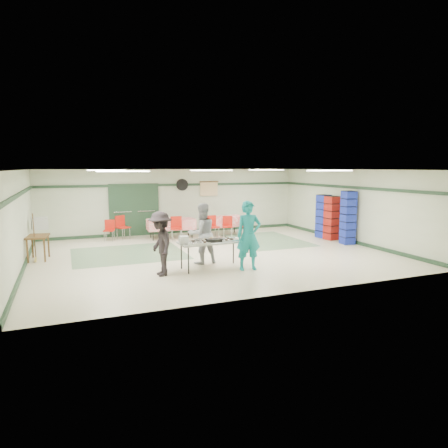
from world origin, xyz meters
name	(u,v)px	position (x,y,z in m)	size (l,w,h in m)	color
floor	(212,254)	(0.00, 0.00, 0.00)	(11.00, 11.00, 0.00)	beige
ceiling	(211,170)	(0.00, 0.00, 2.70)	(11.00, 11.00, 0.00)	white
wall_back	(175,201)	(0.00, 4.50, 1.35)	(11.00, 11.00, 0.00)	beige
wall_front	(283,234)	(0.00, -4.50, 1.35)	(11.00, 11.00, 0.00)	beige
wall_left	(19,221)	(-5.50, 0.00, 1.35)	(9.00, 9.00, 0.00)	beige
wall_right	(351,206)	(5.50, 0.00, 1.35)	(9.00, 9.00, 0.00)	beige
trim_back	(175,185)	(0.00, 4.47, 2.05)	(11.00, 0.06, 0.10)	#1E3824
baseboard_back	(176,232)	(0.00, 4.47, 0.06)	(11.00, 0.06, 0.12)	#1E3824
trim_left	(19,195)	(-5.47, 0.00, 2.05)	(9.00, 0.06, 0.10)	#1E3824
baseboard_left	(24,267)	(-5.47, 0.00, 0.06)	(9.00, 0.06, 0.12)	#1E3824
trim_right	(351,187)	(5.47, 0.00, 2.05)	(9.00, 0.06, 0.10)	#1E3824
baseboard_right	(349,241)	(5.47, 0.00, 0.06)	(9.00, 0.06, 0.12)	#1E3824
green_patch_a	(129,254)	(-2.50, 1.00, 0.00)	(3.50, 3.00, 0.01)	slate
green_patch_b	(267,240)	(2.80, 1.50, 0.00)	(2.50, 3.50, 0.01)	slate
double_door_left	(122,211)	(-2.20, 4.44, 1.05)	(0.90, 0.06, 2.10)	gray
double_door_right	(146,210)	(-1.25, 4.44, 1.05)	(0.90, 0.06, 2.10)	gray
door_frame	(134,210)	(-1.73, 4.42, 1.05)	(2.00, 0.03, 2.15)	#1E3824
wall_fan	(182,185)	(0.30, 4.44, 2.05)	(0.50, 0.50, 0.10)	black
scroll_banner	(209,189)	(1.50, 4.44, 1.85)	(0.80, 0.02, 0.60)	beige
serving_table	(212,243)	(-0.63, -1.78, 0.72)	(1.86, 0.82, 0.76)	#B9B9B4
sheet_tray_right	(229,240)	(-0.15, -1.82, 0.77)	(0.58, 0.44, 0.02)	silver
sheet_tray_mid	(206,240)	(-0.76, -1.66, 0.77)	(0.56, 0.43, 0.02)	silver
sheet_tray_left	(197,243)	(-1.12, -1.91, 0.77)	(0.64, 0.48, 0.02)	silver
baking_pan	(214,240)	(-0.60, -1.85, 0.80)	(0.43, 0.27, 0.08)	black
foam_box_stack	(184,240)	(-1.44, -1.79, 0.86)	(0.22, 0.20, 0.20)	white
volunteer_teal	(249,236)	(0.25, -2.27, 0.94)	(0.69, 0.45, 1.88)	teal
volunteer_grey	(202,234)	(-0.70, -1.12, 0.88)	(0.85, 0.66, 1.75)	#9A999F
volunteer_dark	(161,244)	(-2.11, -1.97, 0.83)	(1.08, 0.62, 1.67)	black
dining_table_a	(223,221)	(1.71, 3.30, 0.57)	(1.79, 0.96, 0.77)	red
dining_table_b	(171,224)	(-0.49, 3.30, 0.57)	(1.88, 0.92, 0.77)	red
chair_a	(228,224)	(1.68, 2.73, 0.51)	(0.50, 0.50, 0.84)	red
chair_b	(212,224)	(1.02, 2.74, 0.55)	(0.44, 0.44, 0.89)	red
chair_c	(244,224)	(2.41, 2.73, 0.48)	(0.47, 0.47, 0.79)	red
chair_d	(176,226)	(-0.43, 2.74, 0.56)	(0.51, 0.51, 0.92)	red
chair_loose_a	(122,225)	(-2.33, 3.78, 0.57)	(0.58, 0.58, 0.92)	red
chair_loose_b	(109,228)	(-2.82, 3.58, 0.49)	(0.47, 0.48, 0.81)	red
crate_stack_blue_a	(323,216)	(5.15, 1.20, 0.86)	(0.44, 0.44, 1.71)	#192799
crate_stack_red	(331,218)	(5.15, 0.67, 0.85)	(0.43, 0.43, 1.69)	#A42110
crate_stack_blue_b	(348,218)	(5.15, -0.29, 0.97)	(0.43, 0.43, 1.94)	#192799
printer_table	(38,239)	(-5.15, 1.13, 0.64)	(0.68, 0.95, 0.74)	brown
office_printer	(40,223)	(-5.15, 2.47, 0.94)	(0.49, 0.43, 0.39)	#A8A8A4
broom	(34,237)	(-5.23, 0.97, 0.74)	(0.03, 0.03, 1.43)	brown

